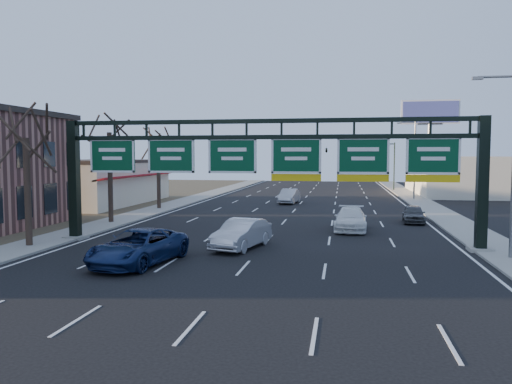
% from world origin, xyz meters
% --- Properties ---
extents(ground, '(160.00, 160.00, 0.00)m').
position_xyz_m(ground, '(0.00, 0.00, 0.00)').
color(ground, black).
rests_on(ground, ground).
extents(sidewalk_left, '(3.00, 120.00, 0.12)m').
position_xyz_m(sidewalk_left, '(-12.80, 20.00, 0.06)').
color(sidewalk_left, gray).
rests_on(sidewalk_left, ground).
extents(sidewalk_right, '(3.00, 120.00, 0.12)m').
position_xyz_m(sidewalk_right, '(12.80, 20.00, 0.06)').
color(sidewalk_right, gray).
rests_on(sidewalk_right, ground).
extents(dirt_strip_left, '(21.00, 120.00, 0.06)m').
position_xyz_m(dirt_strip_left, '(-25.00, 20.00, 0.03)').
color(dirt_strip_left, '#473D2B').
rests_on(dirt_strip_left, ground).
extents(lane_markings, '(21.60, 120.00, 0.01)m').
position_xyz_m(lane_markings, '(0.00, 20.00, 0.01)').
color(lane_markings, white).
rests_on(lane_markings, ground).
extents(sign_gantry, '(24.60, 1.20, 7.20)m').
position_xyz_m(sign_gantry, '(0.16, 8.00, 4.63)').
color(sign_gantry, black).
rests_on(sign_gantry, ground).
extents(cream_strip, '(10.90, 18.40, 4.70)m').
position_xyz_m(cream_strip, '(-21.48, 29.00, 2.36)').
color(cream_strip, beige).
rests_on(cream_strip, ground).
extents(building_right_distant, '(12.00, 20.00, 5.00)m').
position_xyz_m(building_right_distant, '(20.00, 50.00, 2.50)').
color(building_right_distant, beige).
rests_on(building_right_distant, ground).
extents(tree_gantry, '(3.60, 3.60, 8.48)m').
position_xyz_m(tree_gantry, '(-12.80, 5.00, 7.11)').
color(tree_gantry, '#33251C').
rests_on(tree_gantry, sidewalk_left).
extents(tree_mid, '(3.60, 3.60, 9.24)m').
position_xyz_m(tree_mid, '(-12.80, 15.00, 7.85)').
color(tree_mid, '#33251C').
rests_on(tree_mid, sidewalk_left).
extents(tree_far, '(3.60, 3.60, 8.86)m').
position_xyz_m(tree_far, '(-12.80, 25.00, 7.48)').
color(tree_far, '#33251C').
rests_on(tree_far, sidewalk_left).
extents(streetlight_near, '(2.15, 0.22, 9.00)m').
position_xyz_m(streetlight_near, '(12.47, 6.00, 5.08)').
color(streetlight_near, slate).
rests_on(streetlight_near, sidewalk_right).
extents(streetlight_far, '(2.15, 0.22, 9.00)m').
position_xyz_m(streetlight_far, '(12.47, 40.00, 5.08)').
color(streetlight_far, slate).
rests_on(streetlight_far, sidewalk_right).
extents(billboard_right, '(7.00, 0.50, 12.00)m').
position_xyz_m(billboard_right, '(15.00, 44.98, 9.06)').
color(billboard_right, slate).
rests_on(billboard_right, ground).
extents(traffic_signal_mast, '(10.16, 0.54, 7.00)m').
position_xyz_m(traffic_signal_mast, '(5.69, 55.00, 5.50)').
color(traffic_signal_mast, black).
rests_on(traffic_signal_mast, ground).
extents(car_blue_suv, '(3.63, 6.21, 1.62)m').
position_xyz_m(car_blue_suv, '(-5.04, 1.98, 0.81)').
color(car_blue_suv, navy).
rests_on(car_blue_suv, ground).
extents(car_silver_sedan, '(2.80, 5.12, 1.60)m').
position_xyz_m(car_silver_sedan, '(-1.04, 6.73, 0.80)').
color(car_silver_sedan, silver).
rests_on(car_silver_sedan, ground).
extents(car_white_wagon, '(2.31, 5.33, 1.53)m').
position_xyz_m(car_white_wagon, '(4.99, 14.58, 0.76)').
color(car_white_wagon, white).
rests_on(car_white_wagon, ground).
extents(car_grey_far, '(1.88, 4.05, 1.34)m').
position_xyz_m(car_grey_far, '(9.78, 19.30, 0.67)').
color(car_grey_far, '#45474A').
rests_on(car_grey_far, ground).
extents(car_silver_distant, '(2.11, 4.81, 1.54)m').
position_xyz_m(car_silver_distant, '(-1.20, 33.07, 0.77)').
color(car_silver_distant, '#B4B4B9').
rests_on(car_silver_distant, ground).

